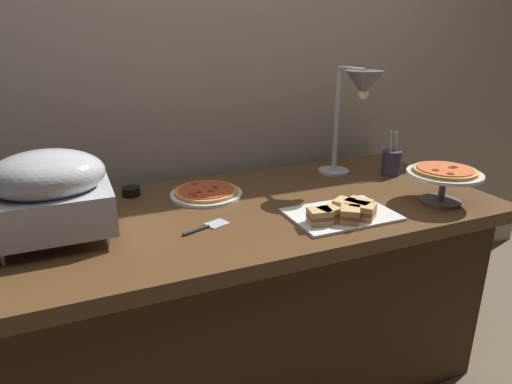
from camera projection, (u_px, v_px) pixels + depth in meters
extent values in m
plane|color=brown|center=(244.00, 374.00, 1.89)|extent=(8.00, 8.00, 0.00)
cube|color=tan|center=(198.00, 73.00, 1.92)|extent=(4.40, 0.04, 2.40)
cube|color=brown|center=(242.00, 213.00, 1.64)|extent=(1.90, 0.84, 0.05)
cube|color=#3C2715|center=(243.00, 302.00, 1.77)|extent=(1.75, 0.74, 0.71)
cylinder|color=#B7BABF|center=(2.00, 259.00, 1.21)|extent=(0.01, 0.01, 0.04)
cylinder|color=#B7BABF|center=(108.00, 241.00, 1.32)|extent=(0.01, 0.01, 0.04)
cylinder|color=#B7BABF|center=(9.00, 228.00, 1.41)|extent=(0.01, 0.01, 0.04)
cylinder|color=#B7BABF|center=(101.00, 215.00, 1.51)|extent=(0.01, 0.01, 0.04)
cube|color=#B7BABF|center=(53.00, 209.00, 1.33)|extent=(0.34, 0.28, 0.12)
ellipsoid|color=#B7BABF|center=(47.00, 175.00, 1.30)|extent=(0.33, 0.26, 0.14)
cylinder|color=#B7BABF|center=(334.00, 171.00, 2.04)|extent=(0.14, 0.14, 0.01)
cylinder|color=#B7BABF|center=(337.00, 121.00, 1.96)|extent=(0.02, 0.02, 0.45)
cylinder|color=#B7BABF|center=(352.00, 69.00, 1.81)|extent=(0.02, 0.17, 0.02)
cone|color=#595B60|center=(364.00, 84.00, 1.75)|extent=(0.15, 0.15, 0.10)
sphere|color=#F9EAB2|center=(363.00, 94.00, 1.76)|extent=(0.04, 0.04, 0.04)
cylinder|color=white|center=(206.00, 194.00, 1.74)|extent=(0.28, 0.28, 0.01)
cylinder|color=#C68E42|center=(206.00, 191.00, 1.74)|extent=(0.25, 0.25, 0.01)
cylinder|color=#B74723|center=(206.00, 189.00, 1.74)|extent=(0.22, 0.22, 0.00)
cylinder|color=maroon|center=(195.00, 184.00, 1.79)|extent=(0.02, 0.02, 0.00)
cylinder|color=maroon|center=(215.00, 187.00, 1.76)|extent=(0.02, 0.02, 0.00)
cylinder|color=maroon|center=(194.00, 195.00, 1.66)|extent=(0.02, 0.02, 0.00)
cylinder|color=maroon|center=(199.00, 192.00, 1.70)|extent=(0.02, 0.02, 0.00)
cylinder|color=maroon|center=(191.00, 194.00, 1.68)|extent=(0.02, 0.02, 0.00)
cylinder|color=maroon|center=(210.00, 191.00, 1.71)|extent=(0.02, 0.02, 0.00)
cylinder|color=maroon|center=(205.00, 197.00, 1.65)|extent=(0.02, 0.02, 0.00)
cylinder|color=#595B60|center=(442.00, 189.00, 1.66)|extent=(0.02, 0.02, 0.10)
cylinder|color=#595B60|center=(440.00, 201.00, 1.68)|extent=(0.15, 0.15, 0.01)
cylinder|color=white|center=(444.00, 174.00, 1.64)|extent=(0.27, 0.27, 0.01)
cylinder|color=#C68E42|center=(445.00, 171.00, 1.64)|extent=(0.23, 0.23, 0.01)
cylinder|color=#C65628|center=(445.00, 169.00, 1.64)|extent=(0.20, 0.20, 0.00)
cylinder|color=maroon|center=(455.00, 167.00, 1.64)|extent=(0.02, 0.02, 0.00)
cylinder|color=maroon|center=(452.00, 167.00, 1.64)|extent=(0.02, 0.02, 0.00)
cylinder|color=maroon|center=(436.00, 170.00, 1.61)|extent=(0.02, 0.02, 0.00)
cylinder|color=maroon|center=(451.00, 174.00, 1.57)|extent=(0.02, 0.02, 0.00)
cube|color=white|center=(341.00, 215.00, 1.55)|extent=(0.36, 0.25, 0.01)
cube|color=tan|center=(349.00, 219.00, 1.47)|extent=(0.09, 0.10, 0.02)
cube|color=brown|center=(350.00, 215.00, 1.47)|extent=(0.09, 0.10, 0.01)
cube|color=tan|center=(350.00, 210.00, 1.46)|extent=(0.09, 0.10, 0.02)
cube|color=tan|center=(343.00, 211.00, 1.55)|extent=(0.09, 0.09, 0.02)
cube|color=brown|center=(344.00, 206.00, 1.54)|extent=(0.09, 0.09, 0.01)
cube|color=tan|center=(344.00, 202.00, 1.54)|extent=(0.09, 0.09, 0.02)
cube|color=tan|center=(328.00, 219.00, 1.47)|extent=(0.08, 0.07, 0.02)
cube|color=brown|center=(329.00, 215.00, 1.47)|extent=(0.08, 0.07, 0.01)
cube|color=tan|center=(329.00, 210.00, 1.46)|extent=(0.08, 0.07, 0.02)
cube|color=tan|center=(362.00, 216.00, 1.51)|extent=(0.10, 0.11, 0.02)
cube|color=brown|center=(362.00, 211.00, 1.50)|extent=(0.10, 0.11, 0.01)
cube|color=tan|center=(363.00, 207.00, 1.49)|extent=(0.10, 0.11, 0.02)
cube|color=tan|center=(319.00, 221.00, 1.46)|extent=(0.08, 0.08, 0.02)
cube|color=brown|center=(320.00, 216.00, 1.46)|extent=(0.08, 0.08, 0.01)
cube|color=tan|center=(320.00, 212.00, 1.45)|extent=(0.08, 0.08, 0.02)
cube|color=tan|center=(358.00, 211.00, 1.54)|extent=(0.10, 0.11, 0.02)
cube|color=brown|center=(359.00, 207.00, 1.54)|extent=(0.10, 0.11, 0.01)
cube|color=tan|center=(359.00, 202.00, 1.53)|extent=(0.10, 0.11, 0.02)
cylinder|color=black|center=(131.00, 191.00, 1.74)|extent=(0.07, 0.07, 0.03)
cylinder|color=maroon|center=(131.00, 188.00, 1.74)|extent=(0.06, 0.06, 0.01)
cylinder|color=#383347|center=(391.00, 163.00, 1.98)|extent=(0.08, 0.08, 0.11)
cylinder|color=#B7BABF|center=(396.00, 150.00, 1.97)|extent=(0.02, 0.01, 0.16)
cylinder|color=#B7BABF|center=(394.00, 149.00, 1.98)|extent=(0.02, 0.02, 0.16)
cylinder|color=#B7BABF|center=(391.00, 150.00, 1.95)|extent=(0.01, 0.03, 0.17)
cube|color=#B7BABF|center=(217.00, 224.00, 1.48)|extent=(0.09, 0.08, 0.00)
cylinder|color=black|center=(196.00, 231.00, 1.43)|extent=(0.10, 0.05, 0.01)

